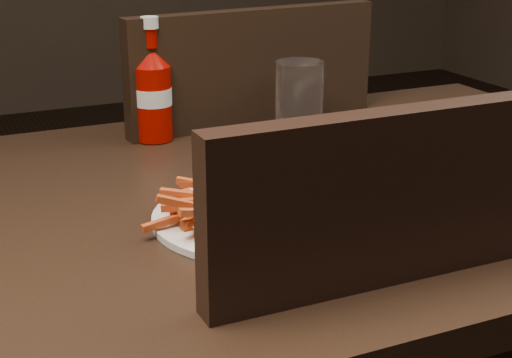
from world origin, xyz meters
name	(u,v)px	position (x,y,z in m)	size (l,w,h in m)	color
dining_table	(290,198)	(0.00, 0.00, 0.73)	(1.20, 0.80, 0.04)	black
chair_far	(203,247)	(0.07, 0.52, 0.43)	(0.48, 0.48, 0.05)	black
plate	(260,217)	(-0.09, -0.10, 0.76)	(0.26, 0.26, 0.01)	white
sandwich_half_a	(270,203)	(-0.08, -0.10, 0.77)	(0.09, 0.08, 0.02)	beige
sandwich_half_b	(348,195)	(0.02, -0.12, 0.77)	(0.09, 0.08, 0.02)	#F9F3BC
fries_pile	(212,203)	(-0.15, -0.10, 0.78)	(0.12, 0.12, 0.05)	#B43B0E
ketchup_bottle	(153,103)	(-0.10, 0.27, 0.81)	(0.06, 0.06, 0.12)	#920600
tumbler	(299,99)	(0.13, 0.22, 0.81)	(0.08, 0.08, 0.12)	white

